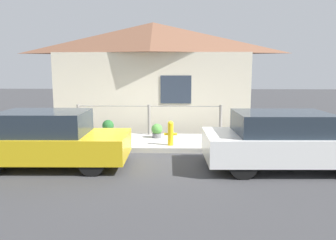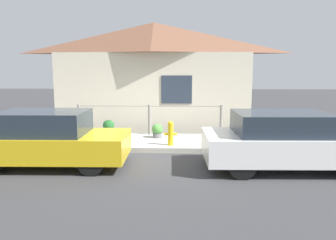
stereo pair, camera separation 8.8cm
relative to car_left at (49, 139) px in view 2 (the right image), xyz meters
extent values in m
plane|color=#38383A|center=(2.12, 1.32, -0.67)|extent=(60.00, 60.00, 0.00)
cube|color=#B2AFA8|center=(2.12, 2.36, -0.59)|extent=(24.00, 2.09, 0.15)
cube|color=beige|center=(2.12, 4.21, 0.80)|extent=(7.16, 0.12, 2.94)
cube|color=#2D3847|center=(3.02, 4.14, 0.95)|extent=(1.10, 0.04, 1.00)
pyramid|color=brown|center=(2.12, 5.25, 2.85)|extent=(7.56, 2.20, 1.17)
cylinder|color=gray|center=(-0.28, 3.26, -0.01)|extent=(0.10, 0.10, 1.02)
cylinder|color=gray|center=(2.12, 3.26, -0.01)|extent=(0.10, 0.10, 1.02)
cylinder|color=gray|center=(4.52, 3.26, -0.01)|extent=(0.10, 0.10, 1.02)
cylinder|color=gray|center=(2.12, 3.26, 0.44)|extent=(4.80, 0.03, 0.03)
cube|color=gold|center=(0.04, 0.00, -0.16)|extent=(3.71, 1.71, 0.58)
cube|color=#232D38|center=(-0.10, 0.00, 0.41)|extent=(2.05, 1.48, 0.55)
cylinder|color=black|center=(1.17, 0.72, -0.37)|extent=(0.60, 0.21, 0.59)
cylinder|color=black|center=(1.20, -0.67, -0.37)|extent=(0.60, 0.21, 0.59)
cylinder|color=black|center=(-1.11, 0.67, -0.37)|extent=(0.60, 0.21, 0.59)
cube|color=white|center=(5.67, 0.00, -0.13)|extent=(3.89, 1.84, 0.61)
cube|color=#232D38|center=(5.51, 0.00, 0.43)|extent=(2.16, 1.59, 0.50)
cylinder|color=black|center=(6.84, 0.78, -0.35)|extent=(0.63, 0.22, 0.63)
cylinder|color=black|center=(4.45, 0.72, -0.35)|extent=(0.63, 0.22, 0.63)
cylinder|color=black|center=(4.49, -0.78, -0.35)|extent=(0.63, 0.22, 0.63)
cylinder|color=yellow|center=(2.88, 1.69, -0.22)|extent=(0.16, 0.16, 0.60)
sphere|color=yellow|center=(2.88, 1.69, 0.11)|extent=(0.17, 0.17, 0.17)
cylinder|color=yellow|center=(2.76, 1.69, -0.19)|extent=(0.15, 0.07, 0.07)
cylinder|color=yellow|center=(3.00, 1.69, -0.19)|extent=(0.15, 0.07, 0.07)
cylinder|color=slate|center=(2.42, 2.73, -0.45)|extent=(0.29, 0.29, 0.15)
sphere|color=#4C8E3D|center=(2.42, 2.73, -0.24)|extent=(0.35, 0.35, 0.35)
cylinder|color=slate|center=(0.77, 3.04, -0.43)|extent=(0.21, 0.21, 0.19)
sphere|color=#235B28|center=(0.77, 3.04, -0.19)|extent=(0.38, 0.38, 0.38)
camera|label=1|loc=(3.09, -7.61, 1.67)|focal=35.00mm
camera|label=2|loc=(3.18, -7.61, 1.67)|focal=35.00mm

